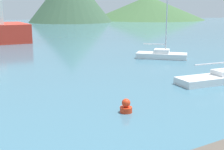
{
  "coord_description": "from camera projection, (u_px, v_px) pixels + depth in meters",
  "views": [
    {
      "loc": [
        -3.82,
        -4.17,
        5.39
      ],
      "look_at": [
        0.49,
        14.0,
        1.2
      ],
      "focal_mm": 50.0,
      "sensor_mm": 36.0,
      "label": 1
    }
  ],
  "objects": [
    {
      "name": "sailboat_inner",
      "position": [
        162.0,
        54.0,
        32.24
      ],
      "size": [
        5.4,
        4.03,
        8.27
      ],
      "rotation": [
        0.0,
        0.0,
        -0.49
      ],
      "color": "white",
      "rests_on": "ground_plane"
    },
    {
      "name": "hill_east",
      "position": [
        148.0,
        8.0,
        120.03
      ],
      "size": [
        42.92,
        42.92,
        8.83
      ],
      "color": "#3D6038",
      "rests_on": "ground_plane"
    },
    {
      "name": "buoy_marker",
      "position": [
        126.0,
        107.0,
        15.98
      ],
      "size": [
        0.63,
        0.63,
        0.73
      ],
      "color": "red",
      "rests_on": "ground_plane"
    }
  ]
}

